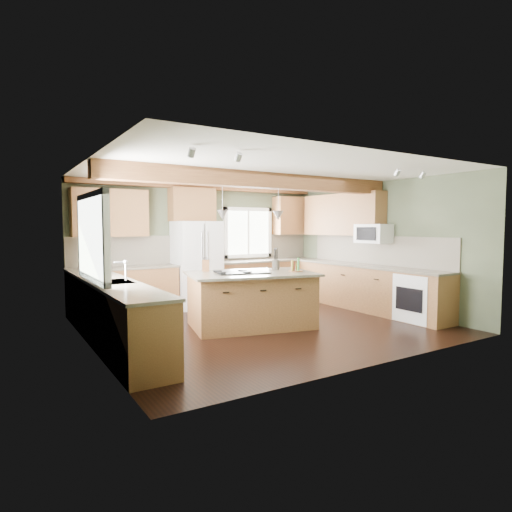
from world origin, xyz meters
TOP-DOWN VIEW (x-y plane):
  - floor at (0.00, 0.00)m, footprint 5.60×5.60m
  - ceiling at (0.00, 0.00)m, footprint 5.60×5.60m
  - wall_back at (0.00, 2.50)m, footprint 5.60×0.00m
  - wall_left at (-2.80, 0.00)m, footprint 0.00×5.00m
  - wall_right at (2.80, 0.00)m, footprint 0.00×5.00m
  - ceiling_beam at (0.00, 0.05)m, footprint 5.55×0.26m
  - soffit_trim at (0.00, 2.40)m, footprint 5.55×0.20m
  - backsplash_back at (0.00, 2.48)m, footprint 5.58×0.03m
  - backsplash_right at (2.78, 0.05)m, footprint 0.03×3.70m
  - base_cab_back_left at (-1.79, 2.20)m, footprint 2.02×0.60m
  - counter_back_left at (-1.79, 2.20)m, footprint 2.06×0.64m
  - base_cab_back_right at (1.49, 2.20)m, footprint 2.62×0.60m
  - counter_back_right at (1.49, 2.20)m, footprint 2.66×0.64m
  - base_cab_left at (-2.50, 0.05)m, footprint 0.60×3.70m
  - counter_left at (-2.50, 0.05)m, footprint 0.64×3.74m
  - base_cab_right at (2.50, 0.05)m, footprint 0.60×3.70m
  - counter_right at (2.50, 0.05)m, footprint 0.64×3.74m
  - upper_cab_back_left at (-1.99, 2.33)m, footprint 1.40×0.35m
  - upper_cab_over_fridge at (-0.30, 2.33)m, footprint 0.96×0.35m
  - upper_cab_right at (2.62, 0.90)m, footprint 0.35×2.20m
  - upper_cab_back_corner at (2.30, 2.33)m, footprint 0.90×0.35m
  - window_left at (-2.78, 0.05)m, footprint 0.04×1.60m
  - window_back at (1.15, 2.48)m, footprint 1.10×0.04m
  - sink at (-2.50, 0.05)m, footprint 0.50×0.65m
  - faucet at (-2.32, 0.05)m, footprint 0.02×0.02m
  - dishwasher at (-2.49, -1.25)m, footprint 0.60×0.60m
  - oven at (2.49, -1.25)m, footprint 0.60×0.72m
  - microwave at (2.58, -0.05)m, footprint 0.40×0.70m
  - pendant_left at (-0.71, 0.16)m, footprint 0.18×0.18m
  - pendant_right at (0.25, -0.06)m, footprint 0.18×0.18m
  - refrigerator at (-0.30, 2.12)m, footprint 0.90×0.74m
  - island at (-0.23, 0.05)m, footprint 2.18×1.61m
  - island_top at (-0.23, 0.05)m, footprint 2.33×1.76m
  - cooktop at (-0.39, 0.08)m, footprint 0.95×0.74m
  - knife_block at (-0.80, 0.62)m, footprint 0.15×0.13m
  - utensil_crock at (0.39, 0.20)m, footprint 0.18×0.18m
  - bottle_tray at (0.50, -0.23)m, footprint 0.26×0.26m

SIDE VIEW (x-z plane):
  - floor at x=0.00m, z-range 0.00..0.00m
  - dishwasher at x=-2.49m, z-range 0.01..0.85m
  - oven at x=2.49m, z-range 0.01..0.85m
  - base_cab_back_left at x=-1.79m, z-range 0.00..0.88m
  - base_cab_back_right at x=1.49m, z-range 0.00..0.88m
  - base_cab_left at x=-2.50m, z-range 0.00..0.88m
  - base_cab_right at x=2.50m, z-range 0.00..0.88m
  - island at x=-0.23m, z-range 0.00..0.88m
  - counter_back_left at x=-1.79m, z-range 0.88..0.92m
  - counter_back_right at x=1.49m, z-range 0.88..0.92m
  - counter_left at x=-2.50m, z-range 0.88..0.92m
  - counter_right at x=2.50m, z-range 0.88..0.92m
  - refrigerator at x=-0.30m, z-range 0.00..1.80m
  - island_top at x=-0.23m, z-range 0.88..0.92m
  - sink at x=-2.50m, z-range 0.89..0.92m
  - cooktop at x=-0.39m, z-range 0.92..0.94m
  - utensil_crock at x=0.39m, z-range 0.92..1.10m
  - knife_block at x=-0.80m, z-range 0.92..1.12m
  - bottle_tray at x=0.50m, z-range 0.92..1.14m
  - faucet at x=-2.32m, z-range 0.91..1.19m
  - backsplash_back at x=0.00m, z-range 0.92..1.50m
  - backsplash_right at x=2.78m, z-range 0.92..1.50m
  - wall_back at x=0.00m, z-range -1.50..4.10m
  - wall_left at x=-2.80m, z-range -1.20..3.80m
  - wall_right at x=2.80m, z-range -1.20..3.80m
  - window_back at x=1.15m, z-range 1.05..2.05m
  - window_left at x=-2.78m, z-range 1.02..2.08m
  - microwave at x=2.58m, z-range 1.36..1.74m
  - pendant_left at x=-0.71m, z-range 1.80..1.96m
  - pendant_right at x=0.25m, z-range 1.80..1.96m
  - upper_cab_back_left at x=-1.99m, z-range 1.50..2.40m
  - upper_cab_right at x=2.62m, z-range 1.50..2.40m
  - upper_cab_back_corner at x=2.30m, z-range 1.50..2.40m
  - upper_cab_over_fridge at x=-0.30m, z-range 1.80..2.50m
  - ceiling_beam at x=0.00m, z-range 2.34..2.60m
  - soffit_trim at x=0.00m, z-range 2.49..2.59m
  - ceiling at x=0.00m, z-range 2.60..2.60m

